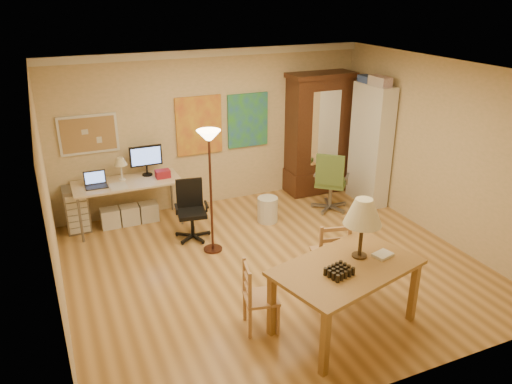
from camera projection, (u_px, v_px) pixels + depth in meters
name	position (u px, v px, depth m)	size (l,w,h in m)	color
floor	(274.00, 266.00, 7.02)	(5.50, 5.50, 0.00)	olive
crown_molding	(211.00, 53.00, 8.09)	(5.50, 0.08, 0.12)	white
corkboard	(88.00, 134.00, 7.78)	(0.90, 0.04, 0.62)	tan
art_panel_left	(199.00, 126.00, 8.46)	(0.80, 0.04, 1.00)	yellow
art_panel_right	(248.00, 120.00, 8.80)	(0.75, 0.04, 0.95)	teal
dining_table	(353.00, 250.00, 5.47)	(1.80, 1.35, 1.51)	brown
ladder_chair_back	(330.00, 255.00, 6.43)	(0.51, 0.49, 0.92)	#AE824F
ladder_chair_left	(259.00, 298.00, 5.61)	(0.44, 0.46, 0.84)	#AE824F
torchiere_lamp	(209.00, 156.00, 6.88)	(0.33, 0.33, 1.84)	#41221A
computer_desk	(130.00, 198.00, 8.09)	(1.67, 0.73, 1.26)	beige
office_chair_black	(192.00, 223.00, 7.73)	(0.57, 0.57, 0.92)	black
office_chair_green	(330.00, 195.00, 8.67)	(0.68, 0.69, 1.07)	slate
drawer_cart	(77.00, 209.00, 7.92)	(0.36, 0.43, 0.72)	slate
armoire	(318.00, 141.00, 9.27)	(1.21, 0.58, 2.23)	#39180F
bookshelf	(370.00, 145.00, 8.76)	(0.32, 0.85, 2.12)	white
wastebin	(268.00, 209.00, 8.27)	(0.34, 0.34, 0.42)	silver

